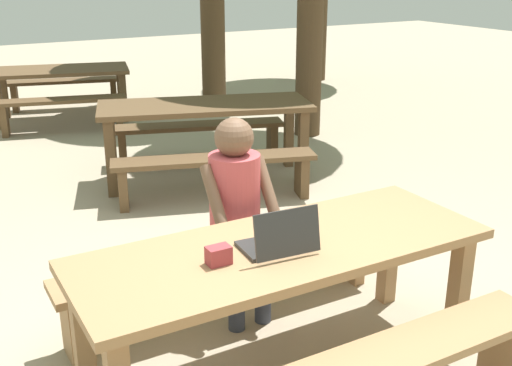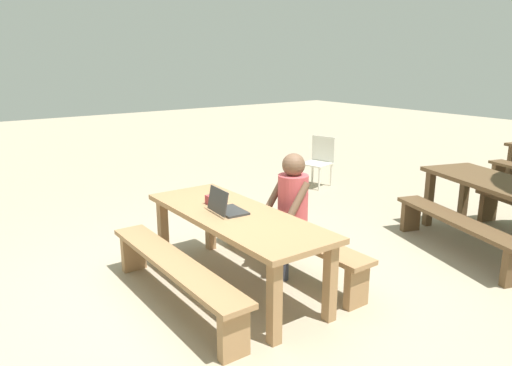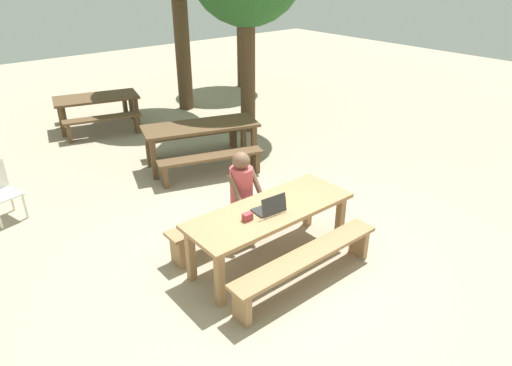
% 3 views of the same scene
% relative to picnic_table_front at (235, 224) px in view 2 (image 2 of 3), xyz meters
% --- Properties ---
extents(ground_plane, '(30.00, 30.00, 0.00)m').
position_rel_picnic_table_front_xyz_m(ground_plane, '(0.00, 0.00, -0.64)').
color(ground_plane, tan).
extents(picnic_table_front, '(2.13, 0.78, 0.74)m').
position_rel_picnic_table_front_xyz_m(picnic_table_front, '(0.00, 0.00, 0.00)').
color(picnic_table_front, '#9E754C').
rests_on(picnic_table_front, ground).
extents(bench_near, '(2.09, 0.30, 0.44)m').
position_rel_picnic_table_front_xyz_m(bench_near, '(0.00, -0.65, -0.30)').
color(bench_near, '#9E754C').
rests_on(bench_near, ground).
extents(bench_far, '(2.09, 0.30, 0.44)m').
position_rel_picnic_table_front_xyz_m(bench_far, '(0.00, 0.65, -0.30)').
color(bench_far, '#9E754C').
rests_on(bench_far, ground).
extents(laptop, '(0.36, 0.30, 0.24)m').
position_rel_picnic_table_front_xyz_m(laptop, '(-0.06, -0.06, 0.16)').
color(laptop, '#2D2D2D').
rests_on(laptop, picnic_table_front).
extents(small_pouch, '(0.11, 0.08, 0.09)m').
position_rel_picnic_table_front_xyz_m(small_pouch, '(-0.38, -0.04, 0.15)').
color(small_pouch, '#993338').
rests_on(small_pouch, picnic_table_front).
extents(person_seated, '(0.41, 0.41, 1.24)m').
position_rel_picnic_table_front_xyz_m(person_seated, '(0.06, 0.61, 0.09)').
color(person_seated, '#333847').
rests_on(person_seated, ground).
extents(plastic_chair, '(0.54, 0.54, 0.84)m').
position_rel_picnic_table_front_xyz_m(plastic_chair, '(-2.34, 3.25, -0.19)').
color(plastic_chair, silver).
rests_on(plastic_chair, ground).
extents(picnic_table_rear, '(2.16, 1.34, 0.78)m').
position_rel_picnic_table_front_xyz_m(picnic_table_rear, '(0.96, 3.00, 0.02)').
color(picnic_table_rear, brown).
rests_on(picnic_table_rear, ground).
extents(bench_rear_south, '(1.83, 0.84, 0.43)m').
position_rel_picnic_table_front_xyz_m(bench_rear_south, '(0.78, 2.42, -0.31)').
color(bench_rear_south, brown).
rests_on(bench_rear_south, ground).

